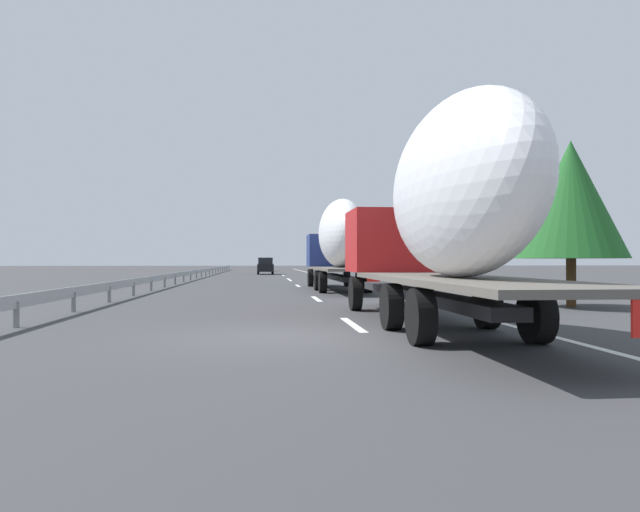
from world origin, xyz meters
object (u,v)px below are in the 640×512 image
truck_trailing (442,210)px  car_silver_hatch (264,265)px  truck_lead (339,241)px  road_sign (342,254)px  car_black_suv (265,266)px

truck_trailing → car_silver_hatch: bearing=2.9°
truck_lead → truck_trailing: bearing=180.0°
truck_lead → truck_trailing: truck_trailing is taller
road_sign → truck_lead: bearing=171.7°
road_sign → car_black_suv: bearing=24.4°
car_silver_hatch → car_black_suv: size_ratio=0.85×
car_black_suv → road_sign: size_ratio=1.55×
truck_lead → car_silver_hatch: size_ratio=3.27×
truck_lead → road_sign: (21.23, -3.10, -0.48)m
truck_lead → truck_trailing: size_ratio=0.94×
car_black_suv → truck_lead: bearing=-174.2°
truck_trailing → car_black_suv: size_ratio=2.94×
truck_lead → car_black_suv: (36.05, 3.63, -1.64)m
car_silver_hatch → road_sign: 35.50m
truck_trailing → road_sign: (38.87, -3.10, -0.56)m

